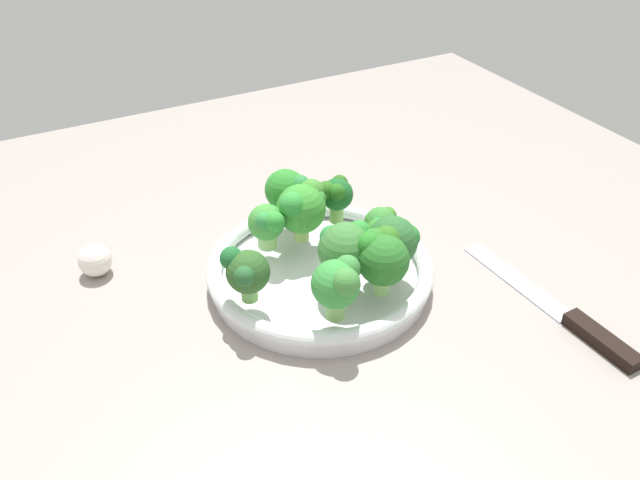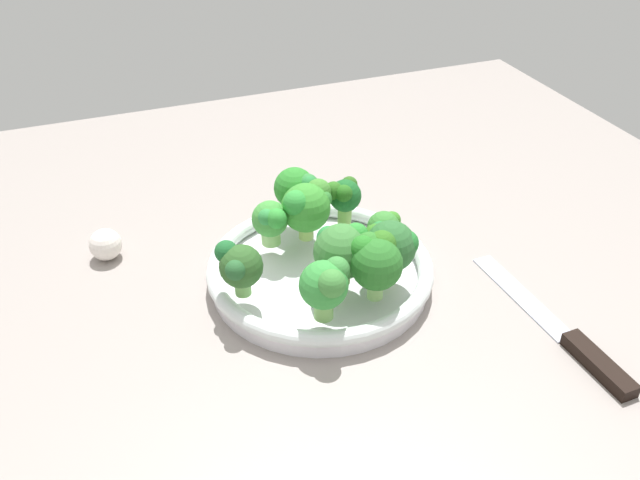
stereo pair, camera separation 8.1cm
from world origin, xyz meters
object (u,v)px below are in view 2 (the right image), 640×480
(broccoli_floret_4, at_px, (326,284))
(garlic_bulb, at_px, (106,245))
(broccoli_floret_9, at_px, (384,229))
(broccoli_floret_7, at_px, (344,195))
(broccoli_floret_8, at_px, (344,251))
(broccoli_floret_3, at_px, (390,246))
(bowl, at_px, (320,271))
(broccoli_floret_6, at_px, (375,260))
(knife, at_px, (568,337))
(broccoli_floret_2, at_px, (239,266))
(broccoli_floret_0, at_px, (271,220))
(broccoli_floret_1, at_px, (297,189))
(broccoli_floret_5, at_px, (307,206))

(broccoli_floret_4, distance_m, garlic_bulb, 0.33)
(garlic_bulb, bearing_deg, broccoli_floret_9, -25.80)
(broccoli_floret_7, height_order, broccoli_floret_8, broccoli_floret_8)
(broccoli_floret_7, bearing_deg, broccoli_floret_3, -86.91)
(bowl, relative_size, broccoli_floret_6, 3.70)
(broccoli_floret_3, relative_size, broccoli_floret_4, 0.98)
(knife, bearing_deg, broccoli_floret_2, 152.65)
(broccoli_floret_7, bearing_deg, knife, -58.41)
(broccoli_floret_0, bearing_deg, broccoli_floret_4, -85.15)
(knife, bearing_deg, broccoli_floret_1, 125.87)
(broccoli_floret_5, height_order, broccoli_floret_7, broccoli_floret_5)
(broccoli_floret_9, bearing_deg, broccoli_floret_6, -122.12)
(bowl, xyz_separation_m, broccoli_floret_5, (0.00, 0.05, 0.06))
(broccoli_floret_3, height_order, broccoli_floret_4, broccoli_floret_4)
(broccoli_floret_2, xyz_separation_m, broccoli_floret_4, (0.08, -0.07, 0.01))
(broccoli_floret_1, height_order, broccoli_floret_2, broccoli_floret_1)
(broccoli_floret_8, bearing_deg, broccoli_floret_0, 117.78)
(broccoli_floret_3, bearing_deg, broccoli_floret_0, 135.28)
(bowl, distance_m, broccoli_floret_1, 0.12)
(broccoli_floret_3, distance_m, broccoli_floret_6, 0.04)
(broccoli_floret_1, xyz_separation_m, broccoli_floret_8, (0.00, -0.15, 0.00))
(broccoli_floret_1, distance_m, broccoli_floret_6, 0.19)
(broccoli_floret_6, distance_m, broccoli_floret_8, 0.04)
(broccoli_floret_8, bearing_deg, broccoli_floret_6, -54.02)
(broccoli_floret_8, bearing_deg, broccoli_floret_9, 30.83)
(broccoli_floret_8, xyz_separation_m, garlic_bulb, (-0.25, 0.20, -0.06))
(broccoli_floret_0, xyz_separation_m, broccoli_floret_3, (0.11, -0.11, 0.01))
(broccoli_floret_1, xyz_separation_m, broccoli_floret_6, (0.03, -0.18, 0.00))
(broccoli_floret_3, distance_m, broccoli_floret_5, 0.13)
(bowl, bearing_deg, garlic_bulb, 148.50)
(bowl, bearing_deg, broccoli_floret_8, -78.77)
(broccoli_floret_7, bearing_deg, bowl, -131.23)
(broccoli_floret_4, bearing_deg, bowl, 72.58)
(broccoli_floret_0, height_order, broccoli_floret_8, broccoli_floret_8)
(bowl, distance_m, broccoli_floret_6, 0.11)
(broccoli_floret_0, relative_size, broccoli_floret_8, 0.79)
(broccoli_floret_6, height_order, garlic_bulb, broccoli_floret_6)
(garlic_bulb, bearing_deg, broccoli_floret_5, -21.35)
(broccoli_floret_1, height_order, knife, broccoli_floret_1)
(broccoli_floret_2, distance_m, broccoli_floret_4, 0.11)
(broccoli_floret_4, relative_size, broccoli_floret_8, 0.97)
(broccoli_floret_6, bearing_deg, broccoli_floret_3, 41.01)
(broccoli_floret_6, bearing_deg, broccoli_floret_9, 57.88)
(broccoli_floret_1, bearing_deg, knife, -54.13)
(broccoli_floret_5, height_order, garlic_bulb, broccoli_floret_5)
(broccoli_floret_0, bearing_deg, bowl, -50.23)
(broccoli_floret_9, relative_size, garlic_bulb, 1.26)
(broccoli_floret_3, height_order, knife, broccoli_floret_3)
(knife, bearing_deg, broccoli_floret_8, 145.04)
(broccoli_floret_0, xyz_separation_m, broccoli_floret_6, (0.08, -0.14, 0.01))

